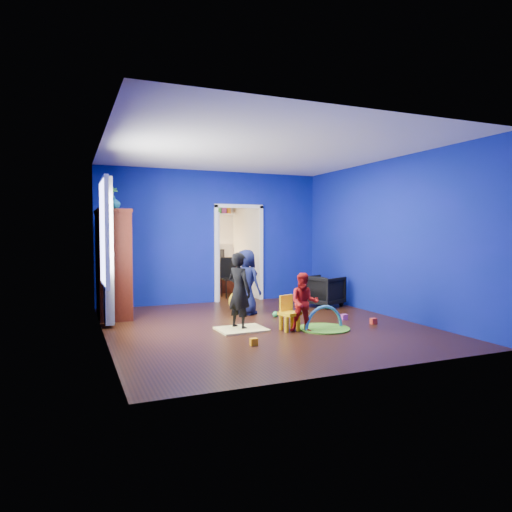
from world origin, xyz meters
name	(u,v)px	position (x,y,z in m)	size (l,w,h in m)	color
floor	(262,325)	(0.00, 0.00, 0.00)	(5.00, 5.50, 0.01)	black
ceiling	(262,150)	(0.00, 0.00, 2.90)	(5.00, 5.50, 0.01)	white
wall_back	(213,237)	(0.00, 2.75, 1.45)	(5.00, 0.02, 2.90)	navy
wall_front	(362,242)	(0.00, -2.75, 1.45)	(5.00, 0.02, 2.90)	navy
wall_left	(104,239)	(-2.50, 0.00, 1.45)	(0.02, 5.50, 2.90)	navy
wall_right	(385,238)	(2.50, 0.00, 1.45)	(0.02, 5.50, 2.90)	navy
alcove	(226,245)	(0.60, 3.62, 1.25)	(1.00, 1.75, 2.50)	silver
armchair	(324,291)	(1.96, 1.31, 0.32)	(0.69, 0.71, 0.65)	black
child_black	(239,291)	(-0.46, -0.12, 0.62)	(0.45, 0.30, 1.23)	black
child_navy	(246,282)	(0.13, 1.08, 0.61)	(0.60, 0.39, 1.23)	#10153D
toddler_red	(304,303)	(0.39, -0.73, 0.46)	(0.45, 0.35, 0.93)	#B21316
vase	(114,202)	(-2.22, 1.44, 2.08)	(0.22, 0.22, 0.23)	#0B525E
potted_plant	(111,198)	(-2.22, 1.96, 2.19)	(0.25, 0.25, 0.45)	#308435
tv_armoire	(113,264)	(-2.22, 1.74, 0.98)	(0.58, 1.14, 1.96)	#390F09
crt_tv	(115,261)	(-2.18, 1.74, 1.02)	(0.46, 0.70, 0.54)	silver
yellow_blanket	(241,329)	(-0.46, -0.22, 0.01)	(0.75, 0.60, 0.03)	#F2E07A
hopper_ball	(239,301)	(0.08, 1.33, 0.21)	(0.42, 0.42, 0.42)	yellow
kid_chair	(290,315)	(0.24, -0.53, 0.25)	(0.28, 0.28, 0.50)	yellow
play_mat	(324,328)	(0.80, -0.65, 0.01)	(0.82, 0.82, 0.02)	#4A9E23
toy_arch	(324,328)	(0.80, -0.65, 0.02)	(0.74, 0.74, 0.05)	#3F8CD8
window_left	(103,233)	(-2.48, 0.35, 1.55)	(0.03, 0.95, 1.55)	white
curtain	(108,251)	(-2.37, 0.90, 1.25)	(0.14, 0.42, 2.40)	slate
doorway	(239,254)	(0.60, 2.75, 1.05)	(1.16, 0.10, 2.10)	white
study_desk	(218,278)	(0.60, 4.26, 0.38)	(0.88, 0.44, 0.75)	#3D140A
desk_monitor	(217,255)	(0.60, 4.38, 0.95)	(0.40, 0.05, 0.32)	black
desk_lamp	(207,257)	(0.32, 4.32, 0.93)	(0.14, 0.14, 0.14)	#FFD88C
folding_chair	(231,278)	(0.60, 3.30, 0.46)	(0.40, 0.40, 0.92)	black
book_shelf	(217,214)	(0.60, 4.37, 2.02)	(0.88, 0.24, 0.04)	white
toy_0	(374,321)	(1.78, -0.62, 0.05)	(0.10, 0.08, 0.10)	red
toy_1	(254,342)	(-0.64, -1.20, 0.05)	(0.10, 0.08, 0.10)	#FF9F0D
toy_2	(275,314)	(0.51, 0.59, 0.06)	(0.11, 0.11, 0.11)	green
toy_3	(344,317)	(1.53, -0.12, 0.05)	(0.10, 0.08, 0.10)	#BB46A1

